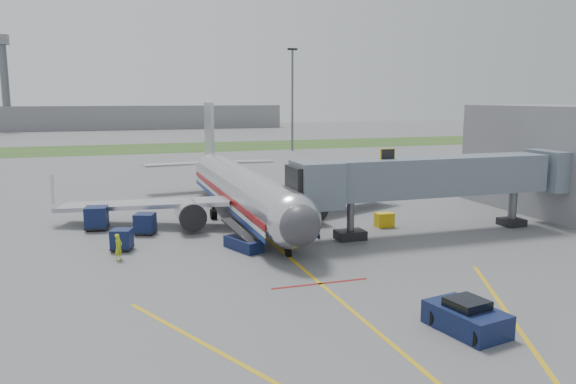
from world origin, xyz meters
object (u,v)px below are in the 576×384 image
object	(u,v)px
belt_loader	(243,243)
ramp_worker	(118,247)
airliner	(242,189)
pushback_tug	(466,318)

from	to	relation	value
belt_loader	ramp_worker	world-z (taller)	belt_loader
airliner	ramp_worker	distance (m)	15.33
airliner	pushback_tug	distance (m)	27.97
airliner	belt_loader	world-z (taller)	airliner
ramp_worker	airliner	bearing A→B (deg)	-10.16
airliner	pushback_tug	xyz separation A→B (m)	(4.00, -27.61, -2.00)
belt_loader	ramp_worker	size ratio (longest dim) A/B	2.29
airliner	ramp_worker	xyz separation A→B (m)	(-11.05, -10.48, -1.75)
belt_loader	ramp_worker	bearing A→B (deg)	179.47
belt_loader	airliner	bearing A→B (deg)	76.59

